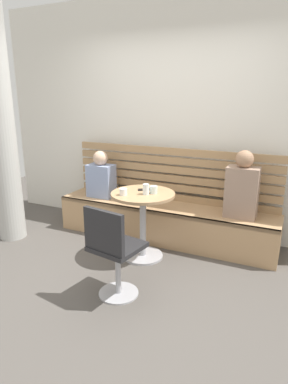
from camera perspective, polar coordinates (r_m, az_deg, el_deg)
The scene contains 13 objects.
ground at distance 3.29m, azimuth -4.92°, elevation -15.70°, with size 8.00×8.00×0.00m, color #514C47.
back_wall at distance 4.29m, azimuth 5.89°, elevation 12.39°, with size 5.20×0.10×2.90m, color white.
concrete_pillar at distance 4.28m, azimuth -23.26°, elevation 10.50°, with size 0.32×0.32×2.80m, color #B2B2AD.
booth_bench at distance 4.15m, azimuth 3.34°, elevation -5.13°, with size 2.70×0.52×0.44m.
booth_backrest at distance 4.20m, azimuth 4.70°, elevation 3.05°, with size 2.65×0.04×0.67m.
cafe_table at distance 3.59m, azimuth -0.18°, elevation -3.53°, with size 0.68×0.68×0.74m.
white_chair at distance 2.91m, azimuth -5.33°, elevation -9.75°, with size 0.46×0.46×0.85m.
person_adult at distance 3.75m, azimuth 16.37°, elevation 0.69°, with size 0.34×0.22×0.74m.
person_child_left at distance 4.39m, azimuth -7.33°, elevation 2.59°, with size 0.34×0.22×0.61m.
cup_water_clear at distance 3.46m, azimuth 0.34°, elevation 0.48°, with size 0.07×0.07×0.11m, color white.
cup_ceramic_white at distance 3.44m, azimuth -3.55°, elevation 0.03°, with size 0.08×0.08×0.07m, color white.
cup_glass_short at distance 3.49m, azimuth 1.66°, elevation 0.38°, with size 0.08×0.08×0.08m, color silver.
phone_on_table at distance 3.63m, azimuth 0.09°, elevation 0.41°, with size 0.07×0.14×0.01m, color black.
Camera 1 is at (1.43, -2.39, 1.74)m, focal length 31.31 mm.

